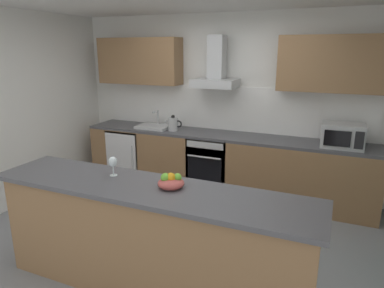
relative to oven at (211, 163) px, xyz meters
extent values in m
cube|color=gray|center=(0.13, -1.50, -0.47)|extent=(5.82, 4.70, 0.02)
cube|color=white|center=(0.13, 0.41, 0.84)|extent=(5.82, 0.12, 2.60)
cube|color=white|center=(-2.34, -1.50, 0.84)|extent=(0.12, 4.70, 2.60)
cube|color=white|center=(0.13, 0.33, 0.77)|extent=(4.10, 0.02, 0.66)
cube|color=olive|center=(0.13, 0.03, -0.03)|extent=(4.24, 0.60, 0.86)
cube|color=#4C4C51|center=(0.13, 0.03, 0.42)|extent=(4.24, 0.60, 0.04)
cube|color=olive|center=(0.27, -2.29, 0.01)|extent=(2.74, 0.52, 0.95)
cube|color=#4C4C51|center=(0.27, -2.29, 0.51)|extent=(2.84, 0.64, 0.04)
cube|color=olive|center=(-1.28, 0.18, 1.45)|extent=(1.36, 0.32, 0.70)
cube|color=olive|center=(1.55, 0.18, 1.45)|extent=(1.36, 0.32, 0.70)
cube|color=slate|center=(0.00, 0.01, 0.00)|extent=(0.60, 0.56, 0.80)
cube|color=black|center=(0.00, -0.29, -0.06)|extent=(0.50, 0.02, 0.48)
cube|color=#B7BABC|center=(0.00, -0.29, 0.34)|extent=(0.54, 0.02, 0.09)
cylinder|color=#B7BABC|center=(0.00, -0.32, 0.18)|extent=(0.49, 0.02, 0.02)
cube|color=white|center=(-1.41, 0.01, -0.04)|extent=(0.58, 0.56, 0.85)
cube|color=silver|center=(-1.41, -0.28, -0.04)|extent=(0.55, 0.02, 0.80)
cylinder|color=#B7BABC|center=(-1.19, -0.30, 0.01)|extent=(0.02, 0.02, 0.38)
cube|color=#B7BABC|center=(1.74, -0.02, 0.59)|extent=(0.50, 0.36, 0.30)
cube|color=black|center=(1.68, -0.21, 0.59)|extent=(0.30, 0.02, 0.19)
cube|color=black|center=(1.92, -0.21, 0.59)|extent=(0.10, 0.01, 0.21)
cube|color=silver|center=(-0.96, 0.01, 0.46)|extent=(0.50, 0.40, 0.04)
cylinder|color=#B7BABC|center=(-0.96, 0.13, 0.57)|extent=(0.03, 0.03, 0.26)
cylinder|color=#B7BABC|center=(-0.96, 0.05, 0.69)|extent=(0.03, 0.16, 0.03)
cylinder|color=#B7BABC|center=(-0.61, -0.03, 0.54)|extent=(0.15, 0.15, 0.20)
sphere|color=black|center=(-0.61, -0.03, 0.65)|extent=(0.06, 0.06, 0.06)
cone|color=#B7BABC|center=(-0.71, -0.03, 0.58)|extent=(0.09, 0.04, 0.07)
torus|color=black|center=(-0.52, -0.03, 0.55)|extent=(0.11, 0.02, 0.11)
cube|color=#B7BABC|center=(0.00, 0.11, 1.16)|extent=(0.62, 0.45, 0.12)
cube|color=#B7BABC|center=(0.00, 0.16, 1.52)|extent=(0.22, 0.22, 0.60)
cylinder|color=silver|center=(-0.14, -2.19, 0.53)|extent=(0.07, 0.07, 0.01)
cylinder|color=silver|center=(-0.14, -2.19, 0.58)|extent=(0.01, 0.01, 0.09)
ellipsoid|color=silver|center=(-0.14, -2.19, 0.66)|extent=(0.08, 0.08, 0.10)
ellipsoid|color=#B24C47|center=(0.46, -2.23, 0.56)|extent=(0.22, 0.22, 0.09)
sphere|color=#66B233|center=(0.42, -2.25, 0.61)|extent=(0.08, 0.08, 0.08)
sphere|color=#66B233|center=(0.50, -2.20, 0.61)|extent=(0.07, 0.07, 0.07)
sphere|color=orange|center=(0.46, -2.23, 0.61)|extent=(0.08, 0.08, 0.08)
camera|label=1|loc=(1.65, -4.57, 1.61)|focal=32.10mm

